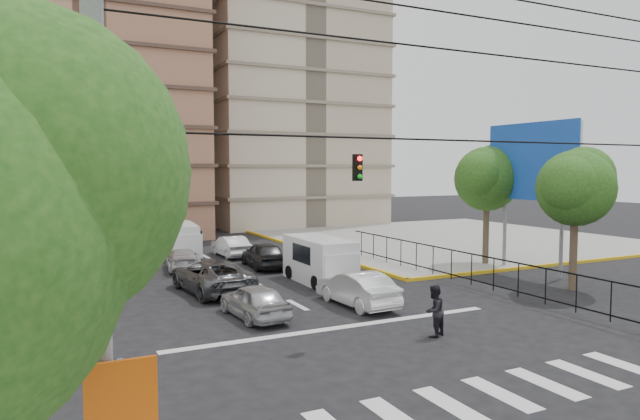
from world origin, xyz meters
TOP-DOWN VIEW (x-y plane):
  - ground at (0.00, 0.00)m, footprint 160.00×160.00m
  - sidewalk_ne at (20.00, 20.00)m, footprint 26.00×26.00m
  - crosswalk_stripes at (0.00, -6.00)m, footprint 12.00×2.40m
  - stop_line at (0.00, 1.20)m, footprint 13.00×0.40m
  - park_fence at (9.00, 4.50)m, footprint 0.10×22.50m
  - billboard at (14.45, 6.00)m, footprint 0.36×6.20m
  - tree_park_a at (13.08, 2.01)m, footprint 4.41×3.60m
  - tree_park_c at (14.09, 9.01)m, footprint 4.65×3.80m
  - traffic_light_nw at (-7.80, 7.80)m, footprint 0.28×0.22m
  - traffic_light_hanging at (0.00, -2.04)m, footprint 18.00×9.12m
  - utility_pole_sw at (-9.00, -9.00)m, footprint 1.40×0.28m
  - van_right_lane at (2.97, 8.69)m, footprint 2.11×5.02m
  - van_left_lane at (-1.50, 20.22)m, footprint 2.31×4.97m
  - car_silver_front_left at (-2.34, 3.84)m, footprint 1.91×4.09m
  - car_white_front_right at (2.20, 3.79)m, footprint 1.78×4.53m
  - car_grey_mid_left at (-2.55, 9.10)m, footprint 3.05×5.74m
  - car_silver_rear_left at (-2.46, 15.51)m, footprint 2.36×4.45m
  - car_darkgrey_mid_right at (1.97, 14.21)m, footprint 2.11×4.61m
  - car_white_rear_right at (1.47, 19.04)m, footprint 1.57×4.21m
  - pedestrian_crosswalk at (2.37, -1.19)m, footprint 1.07×0.97m

SIDE VIEW (x-z plane):
  - ground at x=0.00m, z-range 0.00..0.00m
  - park_fence at x=9.00m, z-range -0.83..0.83m
  - crosswalk_stripes at x=0.00m, z-range 0.00..0.01m
  - stop_line at x=0.00m, z-range 0.00..0.01m
  - sidewalk_ne at x=20.00m, z-range 0.00..0.15m
  - car_silver_rear_left at x=-2.46m, z-range 0.00..1.23m
  - car_silver_front_left at x=-2.34m, z-range 0.00..1.36m
  - car_white_rear_right at x=1.47m, z-range 0.00..1.37m
  - car_white_front_right at x=2.20m, z-range 0.00..1.47m
  - car_darkgrey_mid_right at x=1.97m, z-range 0.00..1.53m
  - car_grey_mid_left at x=-2.55m, z-range 0.00..1.54m
  - pedestrian_crosswalk at x=2.37m, z-range 0.00..1.79m
  - van_left_lane at x=-1.50m, z-range -0.03..2.14m
  - van_right_lane at x=2.97m, z-range -0.03..2.23m
  - traffic_light_nw at x=-7.80m, z-range 0.91..5.31m
  - utility_pole_sw at x=-9.00m, z-range 0.27..9.27m
  - tree_park_a at x=13.08m, z-range 1.60..8.42m
  - tree_park_c at x=14.09m, z-range 1.71..8.96m
  - traffic_light_hanging at x=0.00m, z-range 5.44..6.36m
  - billboard at x=14.45m, z-range 1.95..10.05m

